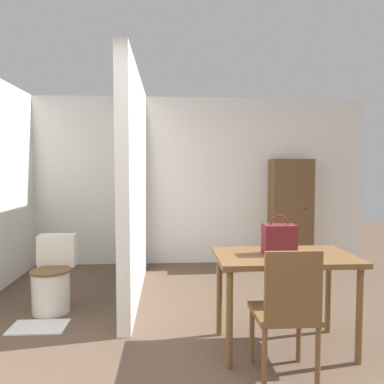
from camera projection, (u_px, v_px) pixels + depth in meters
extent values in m
cube|color=white|center=(186.00, 181.00, 5.68)|extent=(5.49, 0.12, 2.50)
cube|color=white|center=(135.00, 185.00, 4.34)|extent=(0.12, 2.50, 2.50)
cube|color=brown|center=(285.00, 257.00, 2.95)|extent=(1.08, 0.66, 0.04)
cylinder|color=brown|center=(229.00, 319.00, 2.68)|extent=(0.05, 0.05, 0.72)
cylinder|color=brown|center=(359.00, 316.00, 2.74)|extent=(0.05, 0.05, 0.72)
cylinder|color=brown|center=(219.00, 294.00, 3.21)|extent=(0.05, 0.05, 0.72)
cylinder|color=brown|center=(328.00, 292.00, 3.28)|extent=(0.05, 0.05, 0.72)
cube|color=brown|center=(283.00, 313.00, 2.58)|extent=(0.42, 0.42, 0.04)
cube|color=brown|center=(293.00, 287.00, 2.37)|extent=(0.37, 0.03, 0.46)
cylinder|color=brown|center=(252.00, 335.00, 2.76)|extent=(0.04, 0.04, 0.42)
cylinder|color=brown|center=(299.00, 334.00, 2.78)|extent=(0.04, 0.04, 0.42)
cylinder|color=brown|center=(264.00, 360.00, 2.40)|extent=(0.04, 0.04, 0.42)
cylinder|color=brown|center=(318.00, 358.00, 2.43)|extent=(0.04, 0.04, 0.42)
cylinder|color=silver|center=(51.00, 292.00, 3.74)|extent=(0.37, 0.37, 0.41)
cylinder|color=brown|center=(50.00, 271.00, 3.73)|extent=(0.39, 0.39, 0.02)
cube|color=silver|center=(58.00, 250.00, 3.97)|extent=(0.38, 0.18, 0.33)
cube|color=maroon|center=(279.00, 239.00, 2.97)|extent=(0.25, 0.15, 0.23)
torus|color=maroon|center=(279.00, 225.00, 2.96)|extent=(0.15, 0.01, 0.15)
cube|color=brown|center=(290.00, 212.00, 5.56)|extent=(0.59, 0.35, 1.58)
sphere|color=black|center=(306.00, 208.00, 5.38)|extent=(0.02, 0.02, 0.02)
cube|color=silver|center=(39.00, 327.00, 3.38)|extent=(0.50, 0.32, 0.01)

